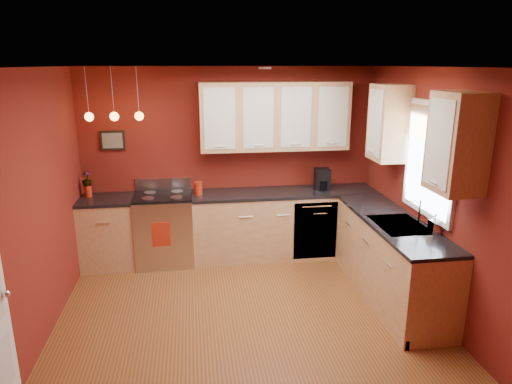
{
  "coord_description": "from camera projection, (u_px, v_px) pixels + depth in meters",
  "views": [
    {
      "loc": [
        -0.52,
        -4.12,
        2.63
      ],
      "look_at": [
        0.21,
        1.0,
        1.17
      ],
      "focal_mm": 32.0,
      "sensor_mm": 36.0,
      "label": 1
    }
  ],
  "objects": [
    {
      "name": "floor",
      "position": [
        249.0,
        328.0,
        4.71
      ],
      "size": [
        4.2,
        4.2,
        0.0
      ],
      "primitive_type": "plane",
      "color": "brown",
      "rests_on": "ground"
    },
    {
      "name": "ceiling",
      "position": [
        248.0,
        67.0,
        4.0
      ],
      "size": [
        4.0,
        4.2,
        0.02
      ],
      "primitive_type": "cube",
      "color": "silver",
      "rests_on": "wall_back"
    },
    {
      "name": "wall_back",
      "position": [
        230.0,
        163.0,
        6.36
      ],
      "size": [
        4.0,
        0.02,
        2.6
      ],
      "primitive_type": "cube",
      "color": "maroon",
      "rests_on": "floor"
    },
    {
      "name": "wall_front",
      "position": [
        300.0,
        331.0,
        2.36
      ],
      "size": [
        4.0,
        0.02,
        2.6
      ],
      "primitive_type": "cube",
      "color": "maroon",
      "rests_on": "floor"
    },
    {
      "name": "wall_left",
      "position": [
        27.0,
        218.0,
        4.08
      ],
      "size": [
        0.02,
        4.2,
        2.6
      ],
      "primitive_type": "cube",
      "color": "maroon",
      "rests_on": "floor"
    },
    {
      "name": "wall_right",
      "position": [
        444.0,
        200.0,
        4.63
      ],
      "size": [
        0.02,
        4.2,
        2.6
      ],
      "primitive_type": "cube",
      "color": "maroon",
      "rests_on": "floor"
    },
    {
      "name": "base_cabinets_back_left",
      "position": [
        109.0,
        233.0,
        6.08
      ],
      "size": [
        0.7,
        0.6,
        0.9
      ],
      "primitive_type": "cube",
      "color": "tan",
      "rests_on": "floor"
    },
    {
      "name": "base_cabinets_back_right",
      "position": [
        284.0,
        225.0,
        6.4
      ],
      "size": [
        2.54,
        0.6,
        0.9
      ],
      "primitive_type": "cube",
      "color": "tan",
      "rests_on": "floor"
    },
    {
      "name": "base_cabinets_right",
      "position": [
        390.0,
        260.0,
        5.25
      ],
      "size": [
        0.6,
        2.1,
        0.9
      ],
      "primitive_type": "cube",
      "color": "tan",
      "rests_on": "floor"
    },
    {
      "name": "counter_back_left",
      "position": [
        106.0,
        200.0,
        5.95
      ],
      "size": [
        0.7,
        0.62,
        0.04
      ],
      "primitive_type": "cube",
      "color": "black",
      "rests_on": "base_cabinets_back_left"
    },
    {
      "name": "counter_back_right",
      "position": [
        285.0,
        193.0,
        6.27
      ],
      "size": [
        2.54,
        0.62,
        0.04
      ],
      "primitive_type": "cube",
      "color": "black",
      "rests_on": "base_cabinets_back_right"
    },
    {
      "name": "counter_right",
      "position": [
        394.0,
        222.0,
        5.12
      ],
      "size": [
        0.62,
        2.1,
        0.04
      ],
      "primitive_type": "cube",
      "color": "black",
      "rests_on": "base_cabinets_right"
    },
    {
      "name": "gas_range",
      "position": [
        165.0,
        228.0,
        6.17
      ],
      "size": [
        0.76,
        0.64,
        1.11
      ],
      "color": "#BCBCC1",
      "rests_on": "floor"
    },
    {
      "name": "dishwasher_front",
      "position": [
        315.0,
        231.0,
        6.17
      ],
      "size": [
        0.6,
        0.02,
        0.8
      ],
      "primitive_type": "cube",
      "color": "#BCBCC1",
      "rests_on": "base_cabinets_back_right"
    },
    {
      "name": "sink",
      "position": [
        400.0,
        227.0,
        4.98
      ],
      "size": [
        0.5,
        0.7,
        0.33
      ],
      "color": "#939398",
      "rests_on": "counter_right"
    },
    {
      "name": "window",
      "position": [
        430.0,
        156.0,
        4.8
      ],
      "size": [
        0.06,
        1.02,
        1.22
      ],
      "color": "white",
      "rests_on": "wall_right"
    },
    {
      "name": "upper_cabinets_back",
      "position": [
        275.0,
        116.0,
        6.09
      ],
      "size": [
        2.0,
        0.35,
        0.9
      ],
      "primitive_type": "cube",
      "color": "tan",
      "rests_on": "wall_back"
    },
    {
      "name": "upper_cabinets_right",
      "position": [
        418.0,
        132.0,
        4.74
      ],
      "size": [
        0.35,
        1.95,
        0.9
      ],
      "primitive_type": "cube",
      "color": "tan",
      "rests_on": "wall_right"
    },
    {
      "name": "wall_picture",
      "position": [
        113.0,
        140.0,
        6.03
      ],
      "size": [
        0.32,
        0.03,
        0.26
      ],
      "primitive_type": "cube",
      "color": "black",
      "rests_on": "wall_back"
    },
    {
      "name": "pendant_lights",
      "position": [
        114.0,
        116.0,
        5.63
      ],
      "size": [
        0.71,
        0.11,
        0.66
      ],
      "color": "#939398",
      "rests_on": "ceiling"
    },
    {
      "name": "red_canister",
      "position": [
        198.0,
        188.0,
        6.07
      ],
      "size": [
        0.12,
        0.12,
        0.18
      ],
      "color": "#A52511",
      "rests_on": "counter_back_right"
    },
    {
      "name": "red_vase",
      "position": [
        88.0,
        191.0,
        5.99
      ],
      "size": [
        0.09,
        0.09,
        0.15
      ],
      "primitive_type": "cylinder",
      "color": "#A52511",
      "rests_on": "counter_back_left"
    },
    {
      "name": "flowers",
      "position": [
        87.0,
        179.0,
        5.95
      ],
      "size": [
        0.16,
        0.16,
        0.22
      ],
      "primitive_type": "imported",
      "rotation": [
        0.0,
        0.0,
        -0.33
      ],
      "color": "#A52511",
      "rests_on": "red_vase"
    },
    {
      "name": "coffee_maker",
      "position": [
        322.0,
        180.0,
        6.31
      ],
      "size": [
        0.22,
        0.22,
        0.3
      ],
      "rotation": [
        0.0,
        0.0,
        -0.07
      ],
      "color": "black",
      "rests_on": "counter_back_right"
    },
    {
      "name": "soap_pump",
      "position": [
        435.0,
        224.0,
        4.67
      ],
      "size": [
        0.11,
        0.11,
        0.22
      ],
      "primitive_type": "imported",
      "rotation": [
        0.0,
        0.0,
        0.15
      ],
      "color": "white",
      "rests_on": "counter_right"
    },
    {
      "name": "dish_towel",
      "position": [
        161.0,
        234.0,
        5.84
      ],
      "size": [
        0.24,
        0.02,
        0.32
      ],
      "primitive_type": "cube",
      "color": "#A52511",
      "rests_on": "gas_range"
    }
  ]
}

